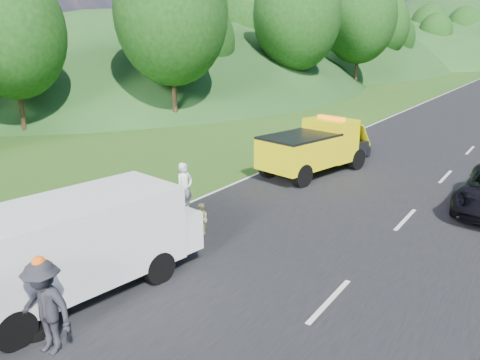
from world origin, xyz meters
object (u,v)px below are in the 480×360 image
Objects in this scene: tow_truck at (315,147)px; worker at (51,351)px; white_van at (73,244)px; woman at (186,213)px; child at (202,234)px; spare_tire at (37,335)px; suitcase at (153,199)px.

tow_truck is 3.15× the size of worker.
white_van reaches higher than worker.
woman is 1.82× the size of child.
woman is at bearing 101.42° from worker.
white_van reaches higher than spare_tire.
tow_truck reaches higher than white_van.
white_van is 5.73m from woman.
woman is at bearing 112.76° from white_van.
suitcase is at bearing 116.91° from spare_tire.
tow_truck is at bearing 92.42° from spare_tire.
woman is 2.95× the size of spare_tire.
worker reaches higher than woman.
white_van is 4.52m from child.
worker is 0.70m from spare_tire.
child is 1.73× the size of suitcase.
worker reaches higher than spare_tire.
worker is at bearing -42.91° from white_van.
child is at bearing -76.82° from tow_truck.
white_van is 3.85× the size of woman.
spare_tire is at bearing -156.54° from woman.
woman is at bearing -172.04° from child.
tow_truck is 10.60× the size of suitcase.
tow_truck is 12.39m from white_van.
woman is 7.51m from worker.
woman is 0.94× the size of worker.
tow_truck is at bearing 98.17° from white_van.
child is (1.57, -1.08, 0.00)m from woman.
tow_truck is 14.10m from worker.
suitcase is (-4.11, 6.90, 0.28)m from worker.
tow_truck is 6.15× the size of child.
child is 3.15m from suitcase.
tow_truck is 8.15m from child.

